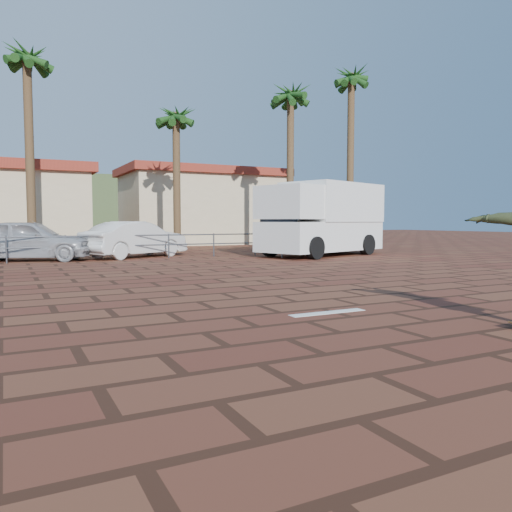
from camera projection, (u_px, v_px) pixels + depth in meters
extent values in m
plane|color=brown|center=(257.00, 305.00, 9.02)|extent=(120.00, 120.00, 0.00)
cube|color=white|center=(328.00, 313.00, 8.26)|extent=(1.40, 0.22, 0.01)
cylinder|color=#47494F|center=(6.00, 250.00, 17.86)|extent=(0.06, 0.06, 1.00)
cylinder|color=#47494F|center=(66.00, 248.00, 18.76)|extent=(0.06, 0.06, 1.00)
cylinder|color=#47494F|center=(120.00, 247.00, 19.66)|extent=(0.06, 0.06, 1.00)
cylinder|color=#47494F|center=(169.00, 246.00, 20.56)|extent=(0.06, 0.06, 1.00)
cylinder|color=#47494F|center=(214.00, 245.00, 21.47)|extent=(0.06, 0.06, 1.00)
cylinder|color=#47494F|center=(255.00, 244.00, 22.37)|extent=(0.06, 0.06, 1.00)
cylinder|color=#47494F|center=(293.00, 243.00, 23.27)|extent=(0.06, 0.06, 1.00)
cylinder|color=#47494F|center=(329.00, 242.00, 24.17)|extent=(0.06, 0.06, 1.00)
cylinder|color=#47494F|center=(362.00, 241.00, 25.07)|extent=(0.06, 0.06, 1.00)
cylinder|color=#47494F|center=(119.00, 236.00, 19.63)|extent=(24.00, 0.05, 0.05)
cylinder|color=#47494F|center=(120.00, 246.00, 19.66)|extent=(24.00, 0.05, 0.05)
cylinder|color=brown|center=(30.00, 159.00, 20.73)|extent=(0.36, 0.36, 8.20)
sphere|color=#204D19|center=(27.00, 57.00, 20.44)|extent=(2.40, 2.40, 2.40)
cylinder|color=brown|center=(177.00, 185.00, 24.16)|extent=(0.36, 0.36, 6.50)
sphere|color=#204D19|center=(176.00, 116.00, 23.93)|extent=(2.40, 2.40, 2.40)
cylinder|color=brown|center=(290.00, 174.00, 25.26)|extent=(0.36, 0.36, 7.80)
sphere|color=#204D19|center=(291.00, 95.00, 24.98)|extent=(2.40, 2.40, 2.40)
cylinder|color=brown|center=(350.00, 165.00, 25.68)|extent=(0.36, 0.36, 8.80)
sphere|color=#204D19|center=(351.00, 77.00, 25.37)|extent=(2.40, 2.40, 2.40)
cube|color=beige|center=(202.00, 210.00, 33.83)|extent=(10.00, 6.00, 4.50)
cube|color=maroon|center=(202.00, 173.00, 33.65)|extent=(10.60, 6.60, 0.50)
cube|color=#384C28|center=(46.00, 207.00, 53.32)|extent=(70.00, 18.00, 6.00)
cube|color=silver|center=(322.00, 236.00, 22.08)|extent=(6.65, 4.40, 1.26)
cube|color=silver|center=(332.00, 203.00, 22.55)|extent=(5.18, 3.99, 1.71)
cube|color=silver|center=(290.00, 202.00, 20.42)|extent=(2.55, 2.97, 1.37)
cube|color=black|center=(278.00, 215.00, 19.92)|extent=(0.70, 1.86, 0.74)
cylinder|color=black|center=(315.00, 248.00, 19.80)|extent=(0.97, 0.60, 0.91)
cylinder|color=black|center=(270.00, 246.00, 21.46)|extent=(0.97, 0.60, 0.91)
cylinder|color=black|center=(367.00, 245.00, 22.59)|extent=(0.97, 0.60, 0.91)
cylinder|color=black|center=(324.00, 243.00, 24.25)|extent=(0.97, 0.60, 0.91)
imported|color=#A8AAAF|center=(29.00, 240.00, 19.09)|extent=(5.03, 3.35, 1.59)
imported|color=silver|center=(136.00, 239.00, 20.93)|extent=(4.80, 3.49, 1.51)
cylinder|color=gray|center=(282.00, 233.00, 20.65)|extent=(0.06, 0.06, 2.09)
cube|color=#193FB2|center=(282.00, 212.00, 20.59)|extent=(0.43, 0.12, 0.43)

